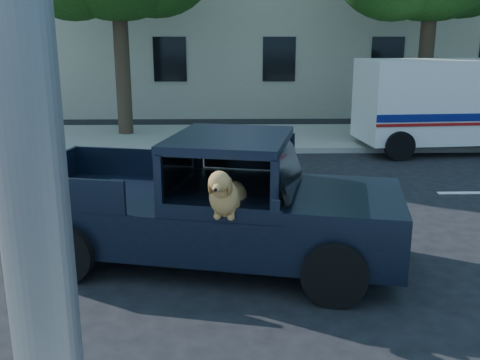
# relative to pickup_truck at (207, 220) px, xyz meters

# --- Properties ---
(ground) EXTENTS (120.00, 120.00, 0.00)m
(ground) POSITION_rel_pickup_truck_xyz_m (1.20, -0.23, -0.59)
(ground) COLOR black
(ground) RESTS_ON ground
(far_sidewalk) EXTENTS (60.00, 4.00, 0.15)m
(far_sidewalk) POSITION_rel_pickup_truck_xyz_m (1.20, 8.97, -0.51)
(far_sidewalk) COLOR gray
(far_sidewalk) RESTS_ON ground
(lane_stripes) EXTENTS (21.60, 0.14, 0.01)m
(lane_stripes) POSITION_rel_pickup_truck_xyz_m (3.20, 3.17, -0.58)
(lane_stripes) COLOR silver
(lane_stripes) RESTS_ON ground
(pickup_truck) EXTENTS (5.16, 2.98, 1.74)m
(pickup_truck) POSITION_rel_pickup_truck_xyz_m (0.00, 0.00, 0.00)
(pickup_truck) COLOR black
(pickup_truck) RESTS_ON ground
(mail_truck) EXTENTS (4.56, 2.55, 2.42)m
(mail_truck) POSITION_rel_pickup_truck_xyz_m (5.91, 7.21, 0.47)
(mail_truck) COLOR silver
(mail_truck) RESTS_ON ground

